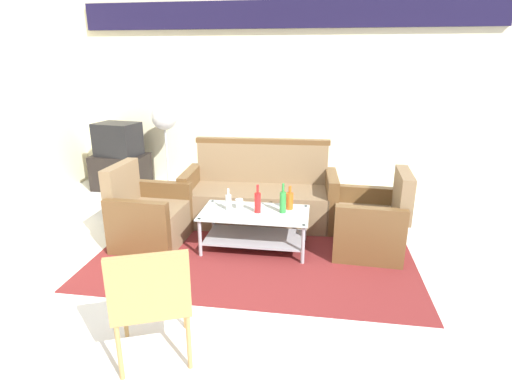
# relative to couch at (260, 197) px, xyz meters

# --- Properties ---
(ground_plane) EXTENTS (14.00, 14.00, 0.00)m
(ground_plane) POSITION_rel_couch_xyz_m (0.13, -1.56, -0.32)
(ground_plane) COLOR white
(wall_back) EXTENTS (6.52, 0.19, 2.80)m
(wall_back) POSITION_rel_couch_xyz_m (0.13, 1.49, 1.16)
(wall_back) COLOR beige
(wall_back) RESTS_ON ground
(rug) EXTENTS (3.15, 2.26, 0.01)m
(rug) POSITION_rel_couch_xyz_m (0.07, -0.73, -0.31)
(rug) COLOR maroon
(rug) RESTS_ON ground
(couch) EXTENTS (1.83, 0.81, 0.96)m
(couch) POSITION_rel_couch_xyz_m (0.00, 0.00, 0.00)
(couch) COLOR #7F6647
(couch) RESTS_ON rug
(armchair_left) EXTENTS (0.72, 0.78, 0.85)m
(armchair_left) POSITION_rel_couch_xyz_m (-1.09, -0.78, -0.03)
(armchair_left) COLOR #7F6647
(armchair_left) RESTS_ON rug
(armchair_right) EXTENTS (0.73, 0.79, 0.85)m
(armchair_right) POSITION_rel_couch_xyz_m (1.24, -0.62, -0.03)
(armchair_right) COLOR #7F6647
(armchair_right) RESTS_ON rug
(coffee_table) EXTENTS (1.10, 0.60, 0.40)m
(coffee_table) POSITION_rel_couch_xyz_m (0.05, -0.76, -0.04)
(coffee_table) COLOR silver
(coffee_table) RESTS_ON rug
(bottle_orange) EXTENTS (0.08, 0.08, 0.25)m
(bottle_orange) POSITION_rel_couch_xyz_m (0.40, -0.62, 0.19)
(bottle_orange) COLOR #D85919
(bottle_orange) RESTS_ON coffee_table
(bottle_green) EXTENTS (0.06, 0.06, 0.31)m
(bottle_green) POSITION_rel_couch_xyz_m (0.34, -0.73, 0.21)
(bottle_green) COLOR #2D8C38
(bottle_green) RESTS_ON coffee_table
(bottle_red) EXTENTS (0.06, 0.06, 0.29)m
(bottle_red) POSITION_rel_couch_xyz_m (0.09, -0.76, 0.21)
(bottle_red) COLOR red
(bottle_red) RESTS_ON coffee_table
(bottle_clear) EXTENTS (0.06, 0.06, 0.23)m
(bottle_clear) POSITION_rel_couch_xyz_m (-0.22, -0.74, 0.18)
(bottle_clear) COLOR silver
(bottle_clear) RESTS_ON coffee_table
(cup) EXTENTS (0.08, 0.08, 0.10)m
(cup) POSITION_rel_couch_xyz_m (-0.12, -0.68, 0.14)
(cup) COLOR silver
(cup) RESTS_ON coffee_table
(tv_stand) EXTENTS (0.80, 0.50, 0.52)m
(tv_stand) POSITION_rel_couch_xyz_m (-2.28, 0.99, -0.06)
(tv_stand) COLOR black
(tv_stand) RESTS_ON ground
(television) EXTENTS (0.67, 0.54, 0.48)m
(television) POSITION_rel_couch_xyz_m (-2.28, 0.99, 0.44)
(television) COLOR black
(television) RESTS_ON tv_stand
(pedestal_fan) EXTENTS (0.36, 0.36, 1.27)m
(pedestal_fan) POSITION_rel_couch_xyz_m (-1.55, 1.04, 0.70)
(pedestal_fan) COLOR #2D2D33
(pedestal_fan) RESTS_ON ground
(wicker_chair) EXTENTS (0.62, 0.62, 0.84)m
(wicker_chair) POSITION_rel_couch_xyz_m (-0.33, -2.50, 0.18)
(wicker_chair) COLOR #AD844C
(wicker_chair) RESTS_ON ground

